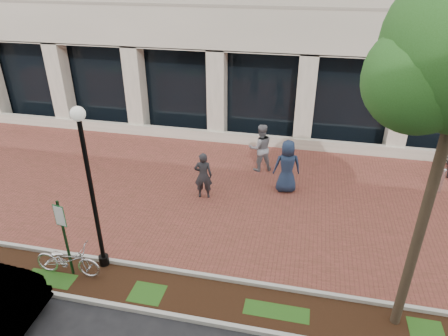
% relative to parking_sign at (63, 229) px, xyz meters
% --- Properties ---
extents(ground, '(120.00, 120.00, 0.00)m').
position_rel_parking_sign_xyz_m(ground, '(3.71, 5.15, -1.51)').
color(ground, black).
rests_on(ground, ground).
extents(brick_plaza, '(40.00, 9.00, 0.01)m').
position_rel_parking_sign_xyz_m(brick_plaza, '(3.71, 5.15, -1.51)').
color(brick_plaza, brown).
rests_on(brick_plaza, ground).
extents(planting_strip, '(40.00, 1.50, 0.01)m').
position_rel_parking_sign_xyz_m(planting_strip, '(3.71, -0.10, -1.51)').
color(planting_strip, black).
rests_on(planting_strip, ground).
extents(curb_plaza_side, '(40.00, 0.12, 0.12)m').
position_rel_parking_sign_xyz_m(curb_plaza_side, '(3.71, 0.65, -1.45)').
color(curb_plaza_side, '#B3B2A8').
rests_on(curb_plaza_side, ground).
extents(curb_street_side, '(40.00, 0.12, 0.12)m').
position_rel_parking_sign_xyz_m(curb_street_side, '(3.71, -0.85, -1.45)').
color(curb_street_side, '#B3B2A8').
rests_on(curb_street_side, ground).
extents(parking_sign, '(0.34, 0.07, 2.37)m').
position_rel_parking_sign_xyz_m(parking_sign, '(0.00, 0.00, 0.00)').
color(parking_sign, '#123317').
rests_on(parking_sign, ground).
extents(lamppost, '(0.36, 0.36, 4.69)m').
position_rel_parking_sign_xyz_m(lamppost, '(0.66, 0.55, 1.13)').
color(lamppost, black).
rests_on(lamppost, ground).
extents(locked_bicycle, '(1.88, 0.71, 0.97)m').
position_rel_parking_sign_xyz_m(locked_bicycle, '(-0.08, -0.00, -1.02)').
color(locked_bicycle, silver).
rests_on(locked_bicycle, ground).
extents(pedestrian_left, '(0.70, 0.52, 1.76)m').
position_rel_parking_sign_xyz_m(pedestrian_left, '(2.47, 4.67, -0.63)').
color(pedestrian_left, '#25262A').
rests_on(pedestrian_left, ground).
extents(pedestrian_mid, '(1.18, 1.06, 1.98)m').
position_rel_parking_sign_xyz_m(pedestrian_mid, '(4.16, 7.21, -0.52)').
color(pedestrian_mid, slate).
rests_on(pedestrian_mid, ground).
extents(pedestrian_right, '(1.10, 0.84, 2.01)m').
position_rel_parking_sign_xyz_m(pedestrian_right, '(5.33, 5.77, -0.50)').
color(pedestrian_right, '#1D2C48').
rests_on(pedestrian_right, ground).
extents(bollard, '(0.12, 0.12, 1.00)m').
position_rel_parking_sign_xyz_m(bollard, '(10.92, 6.84, -1.00)').
color(bollard, silver).
rests_on(bollard, ground).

